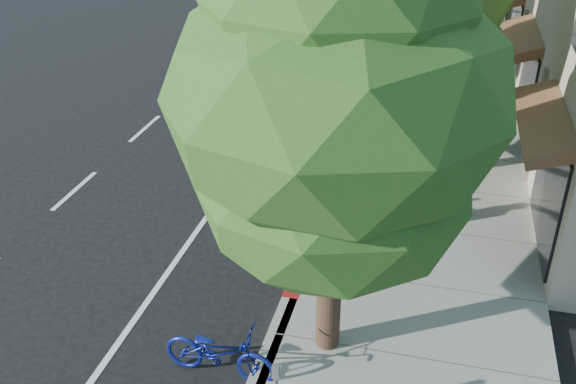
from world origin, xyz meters
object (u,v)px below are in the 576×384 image
(street_tree_0, at_px, (336,104))
(pedestrian, at_px, (420,129))
(cyclist, at_px, (327,205))
(white_pickup, at_px, (336,30))
(dark_sedan, at_px, (372,42))
(bicycle, at_px, (219,352))
(silver_suv, at_px, (330,131))

(street_tree_0, height_order, pedestrian, street_tree_0)
(cyclist, bearing_deg, street_tree_0, -171.74)
(white_pickup, bearing_deg, dark_sedan, -41.92)
(bicycle, xyz_separation_m, dark_sedan, (0.15, 16.97, 0.36))
(dark_sedan, xyz_separation_m, pedestrian, (2.37, -8.44, 0.17))
(street_tree_0, distance_m, dark_sedan, 16.42)
(street_tree_0, distance_m, bicycle, 4.33)
(dark_sedan, bearing_deg, bicycle, -95.83)
(bicycle, bearing_deg, pedestrian, -12.98)
(pedestrian, bearing_deg, street_tree_0, 66.85)
(white_pickup, xyz_separation_m, pedestrian, (4.07, -10.18, 0.24))
(silver_suv, distance_m, dark_sedan, 8.47)
(cyclist, xyz_separation_m, bicycle, (-0.90, -4.16, -0.47))
(bicycle, distance_m, dark_sedan, 16.98)
(bicycle, distance_m, white_pickup, 18.79)
(silver_suv, xyz_separation_m, pedestrian, (2.37, 0.03, 0.29))
(dark_sedan, bearing_deg, cyclist, -91.98)
(cyclist, distance_m, bicycle, 4.28)
(bicycle, height_order, white_pickup, white_pickup)
(bicycle, xyz_separation_m, pedestrian, (2.52, 8.53, 0.53))
(white_pickup, relative_size, pedestrian, 3.07)
(silver_suv, distance_m, white_pickup, 10.36)
(street_tree_0, relative_size, pedestrian, 4.21)
(white_pickup, bearing_deg, silver_suv, -76.67)
(silver_suv, distance_m, pedestrian, 2.38)
(silver_suv, height_order, pedestrian, pedestrian)
(cyclist, xyz_separation_m, dark_sedan, (-0.75, 12.81, -0.11))
(street_tree_0, bearing_deg, bicycle, -147.16)
(street_tree_0, relative_size, silver_suv, 1.39)
(white_pickup, height_order, pedestrian, pedestrian)
(bicycle, relative_size, silver_suv, 0.35)
(dark_sedan, height_order, pedestrian, pedestrian)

